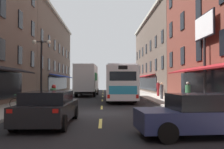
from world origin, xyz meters
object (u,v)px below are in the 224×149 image
at_px(sedan_near, 49,108).
at_px(sedan_mid, 202,115).
at_px(pedestrian_mid, 162,91).
at_px(pedestrian_near, 158,88).
at_px(transit_bus, 120,83).
at_px(pedestrian_far, 188,93).
at_px(billboard_sign, 204,35).
at_px(bicycle_near, 23,103).
at_px(sedan_far, 91,89).
at_px(box_truck, 87,80).
at_px(motorcycle_rider, 54,100).
at_px(street_lamp_twin, 41,68).

xyz_separation_m(sedan_near, sedan_mid, (5.64, -2.38, -0.01)).
height_order(sedan_mid, pedestrian_mid, pedestrian_mid).
xyz_separation_m(pedestrian_near, pedestrian_mid, (-0.76, -4.91, -0.14)).
bearing_deg(transit_bus, pedestrian_far, -55.79).
bearing_deg(billboard_sign, pedestrian_mid, 99.26).
relative_size(sedan_near, bicycle_near, 2.69).
distance_m(sedan_far, bicycle_near, 25.04).
bearing_deg(pedestrian_far, pedestrian_mid, -109.81).
xyz_separation_m(box_truck, bicycle_near, (-2.86, -15.62, -1.51)).
xyz_separation_m(sedan_far, motorcycle_rider, (-0.81, -25.33, 0.02)).
xyz_separation_m(box_truck, pedestrian_mid, (7.83, -7.06, -1.05)).
relative_size(sedan_mid, pedestrian_far, 2.60).
relative_size(pedestrian_near, pedestrian_far, 1.07).
bearing_deg(pedestrian_mid, bicycle_near, -81.45).
xyz_separation_m(bicycle_near, street_lamp_twin, (0.19, 3.59, 2.37)).
distance_m(sedan_near, pedestrian_far, 10.89).
bearing_deg(sedan_mid, pedestrian_far, 73.38).
xyz_separation_m(transit_bus, street_lamp_twin, (-6.38, -5.24, 1.16)).
height_order(sedan_far, pedestrian_near, pedestrian_near).
height_order(sedan_near, bicycle_near, sedan_near).
height_order(box_truck, sedan_far, box_truck).
bearing_deg(box_truck, motorcycle_rider, -93.15).
bearing_deg(sedan_near, sedan_mid, -22.87).
distance_m(transit_bus, pedestrian_near, 6.77).
xyz_separation_m(sedan_near, street_lamp_twin, (-2.46, 8.29, 2.15)).
relative_size(pedestrian_near, pedestrian_mid, 1.12).
relative_size(motorcycle_rider, pedestrian_far, 1.23).
bearing_deg(motorcycle_rider, pedestrian_far, 16.33).
relative_size(pedestrian_mid, pedestrian_far, 0.95).
distance_m(transit_bus, sedan_mid, 16.03).
bearing_deg(pedestrian_mid, sedan_far, 175.67).
bearing_deg(bicycle_near, motorcycle_rider, -12.82).
distance_m(billboard_sign, transit_bus, 9.89).
bearing_deg(street_lamp_twin, box_truck, 77.48).
bearing_deg(bicycle_near, transit_bus, 53.36).
xyz_separation_m(sedan_mid, street_lamp_twin, (-8.10, 10.67, 2.16)).
height_order(box_truck, pedestrian_far, box_truck).
xyz_separation_m(sedan_far, pedestrian_mid, (7.90, -16.32, 0.27)).
distance_m(sedan_mid, pedestrian_far, 9.70).
xyz_separation_m(transit_bus, sedan_far, (-3.78, 16.05, -1.03)).
bearing_deg(pedestrian_mid, street_lamp_twin, -94.82).
relative_size(sedan_far, street_lamp_twin, 0.89).
bearing_deg(billboard_sign, motorcycle_rider, -170.73).
distance_m(bicycle_near, pedestrian_mid, 13.70).
bearing_deg(street_lamp_twin, sedan_mid, -52.79).
distance_m(box_truck, pedestrian_mid, 10.59).
bearing_deg(box_truck, pedestrian_far, -58.54).
bearing_deg(transit_bus, street_lamp_twin, -140.62).
distance_m(sedan_near, pedestrian_mid, 15.51).
relative_size(billboard_sign, sedan_far, 1.45).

